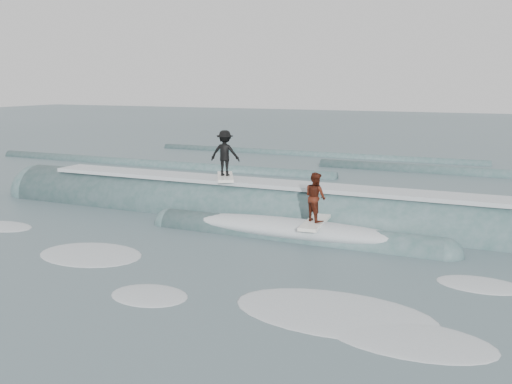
% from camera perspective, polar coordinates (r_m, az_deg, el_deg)
% --- Properties ---
extents(ground, '(160.00, 160.00, 0.00)m').
position_cam_1_polar(ground, '(15.94, -6.11, -6.48)').
color(ground, '#425D61').
rests_on(ground, ground).
extents(breaking_wave, '(23.73, 4.01, 2.46)m').
position_cam_1_polar(breaking_wave, '(20.06, 1.40, -2.65)').
color(breaking_wave, '#345856').
rests_on(breaking_wave, ground).
extents(surfer_black, '(1.43, 2.02, 1.75)m').
position_cam_1_polar(surfer_black, '(20.67, -3.12, 3.69)').
color(surfer_black, white).
rests_on(surfer_black, ground).
extents(surfer_red, '(0.92, 2.04, 1.59)m').
position_cam_1_polar(surfer_red, '(17.22, 5.95, -0.88)').
color(surfer_red, white).
rests_on(surfer_red, ground).
extents(whitewater, '(17.12, 5.41, 0.10)m').
position_cam_1_polar(whitewater, '(13.65, -0.50, -9.45)').
color(whitewater, silver).
rests_on(whitewater, ground).
extents(far_swells, '(41.94, 8.65, 0.80)m').
position_cam_1_polar(far_swells, '(32.27, 8.54, 2.39)').
color(far_swells, '#345856').
rests_on(far_swells, ground).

